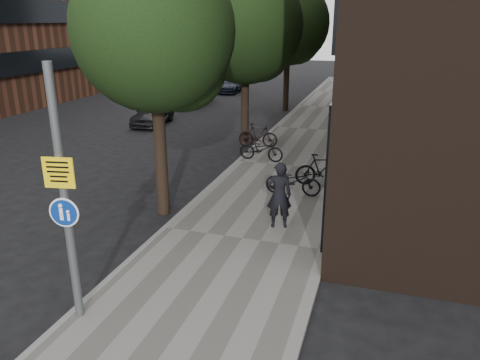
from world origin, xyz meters
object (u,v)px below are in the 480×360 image
at_px(signpost, 65,198).
at_px(pedestrian, 279,195).
at_px(parked_car_near, 153,113).
at_px(parked_bike_facade_near, 293,181).

height_order(signpost, pedestrian, signpost).
bearing_deg(pedestrian, signpost, 44.90).
distance_m(pedestrian, parked_car_near, 14.94).
bearing_deg(parked_bike_facade_near, parked_car_near, 45.23).
distance_m(parked_bike_facade_near, parked_car_near, 13.02).
height_order(parked_bike_facade_near, parked_car_near, parked_car_near).
bearing_deg(pedestrian, parked_bike_facade_near, -104.20).
bearing_deg(pedestrian, parked_car_near, -65.97).
xyz_separation_m(signpost, parked_car_near, (-6.94, 16.48, -1.92)).
height_order(pedestrian, parked_car_near, pedestrian).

